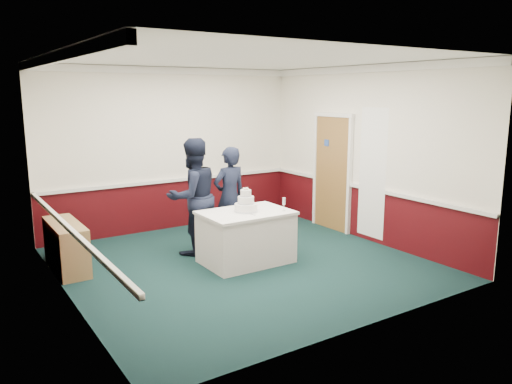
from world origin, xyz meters
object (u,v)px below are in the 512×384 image
wedding_cake (246,204)px  cake_knife (251,214)px  person_man (193,197)px  person_woman (230,197)px  champagne_flute (284,202)px  cake_table (246,237)px  sideboard (66,246)px

wedding_cake → cake_knife: 0.23m
person_man → person_woman: 0.70m
champagne_flute → wedding_cake: bearing=150.8°
cake_knife → champagne_flute: (0.53, -0.08, 0.14)m
wedding_cake → cake_knife: size_ratio=1.65×
person_woman → cake_table: bearing=71.6°
sideboard → champagne_flute: 3.24m
sideboard → cake_table: bearing=-25.8°
cake_knife → person_man: (-0.43, 1.04, 0.13)m
cake_knife → wedding_cake: bearing=79.5°
wedding_cake → person_man: (-0.46, 0.84, 0.02)m
wedding_cake → champagne_flute: bearing=-29.2°
cake_table → person_man: size_ratio=0.71×
wedding_cake → person_woman: bearing=75.5°
cake_table → wedding_cake: bearing=90.0°
sideboard → wedding_cake: size_ratio=3.30×
cake_knife → person_woman: 1.11m
champagne_flute → person_woman: person_woman is taller
cake_table → champagne_flute: 0.78m
champagne_flute → person_woman: size_ratio=0.12×
cake_table → wedding_cake: (0.00, 0.00, 0.50)m
cake_table → cake_knife: bearing=-98.5°
sideboard → person_woman: 2.64m
cake_table → wedding_cake: size_ratio=3.63×
wedding_cake → cake_knife: bearing=-98.5°
cake_table → wedding_cake: 0.50m
champagne_flute → person_man: 1.47m
cake_table → champagne_flute: bearing=-29.2°
person_woman → sideboard: bearing=-9.7°
cake_knife → champagne_flute: 0.55m
cake_table → person_man: person_man is taller
sideboard → person_woman: (2.59, -0.26, 0.49)m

